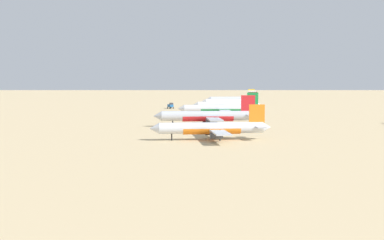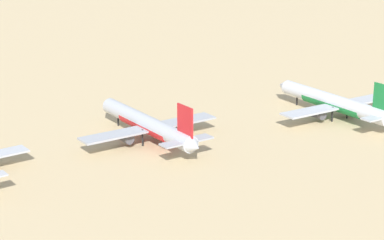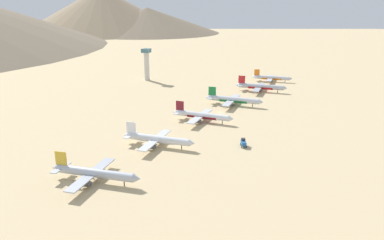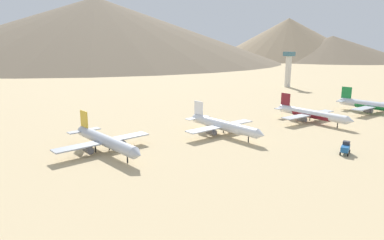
{
  "view_description": "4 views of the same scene",
  "coord_description": "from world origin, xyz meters",
  "views": [
    {
      "loc": [
        22.6,
        258.23,
        17.67
      ],
      "look_at": [
        18.79,
        79.42,
        3.24
      ],
      "focal_mm": 44.5,
      "sensor_mm": 36.0,
      "label": 1
    },
    {
      "loc": [
        -120.01,
        141.07,
        51.64
      ],
      "look_at": [
        3.29,
        64.7,
        6.36
      ],
      "focal_mm": 63.05,
      "sensor_mm": 36.0,
      "label": 2
    },
    {
      "loc": [
        72.91,
        -233.08,
        72.09
      ],
      "look_at": [
        -7.59,
        -31.36,
        3.22
      ],
      "focal_mm": 35.4,
      "sensor_mm": 36.0,
      "label": 3
    },
    {
      "loc": [
        84.28,
        -155.48,
        34.34
      ],
      "look_at": [
        -19.4,
        -79.35,
        5.78
      ],
      "focal_mm": 31.33,
      "sensor_mm": 36.0,
      "label": 4
    }
  ],
  "objects": [
    {
      "name": "ground_plane",
      "position": [
        0.0,
        0.0,
        0.0
      ],
      "size": [
        1800.0,
        1800.0,
        0.0
      ],
      "primitive_type": "plane",
      "color": "tan"
    },
    {
      "name": "parked_jet_0",
      "position": [
        -17.67,
        -116.06,
        3.98
      ],
      "size": [
        40.99,
        33.39,
        11.82
      ],
      "color": "#B2B7C1",
      "rests_on": "ground"
    },
    {
      "name": "parked_jet_1",
      "position": [
        -11.4,
        -70.22,
        3.85
      ],
      "size": [
        40.17,
        32.62,
        11.59
      ],
      "color": "silver",
      "rests_on": "ground"
    },
    {
      "name": "parked_jet_2",
      "position": [
        -4.61,
        -22.55,
        3.88
      ],
      "size": [
        40.41,
        32.75,
        11.68
      ],
      "color": "silver",
      "rests_on": "ground"
    },
    {
      "name": "parked_jet_3",
      "position": [
        2.88,
        21.69,
        4.1
      ],
      "size": [
        42.67,
        34.58,
        12.32
      ],
      "color": "silver",
      "rests_on": "ground"
    },
    {
      "name": "parked_jet_4",
      "position": [
        12.04,
        71.49,
        4.1
      ],
      "size": [
        42.7,
        34.68,
        12.32
      ],
      "color": "#B2B7C1",
      "rests_on": "ground"
    },
    {
      "name": "parked_jet_5",
      "position": [
        13.33,
        115.08,
        3.58
      ],
      "size": [
        37.3,
        30.35,
        10.75
      ],
      "color": "silver",
      "rests_on": "ground"
    },
    {
      "name": "service_truck",
      "position": [
        30.02,
        -53.9,
        2.08
      ],
      "size": [
        4.39,
        5.68,
        3.9
      ],
      "color": "#1E5999",
      "rests_on": "ground"
    }
  ]
}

